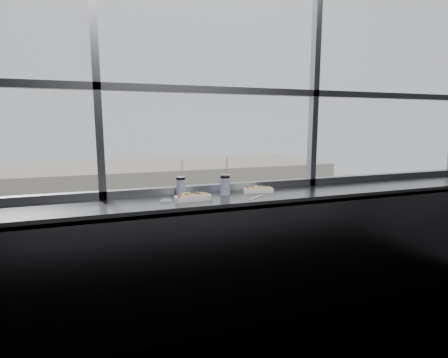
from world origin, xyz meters
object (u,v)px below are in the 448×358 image
object	(u,v)px
tree_center	(130,224)
soda_cup_left	(181,185)
car_near_d	(233,310)
car_far_b	(169,266)
car_near_e	(349,288)
hotdog_tray_left	(193,197)
tree_right	(223,216)
hotdog_tray_right	(259,190)
car_far_c	(247,256)
wrapper	(166,200)
pedestrian_a	(18,262)
car_near_c	(160,322)
loose_straw	(256,197)
tree_left	(17,239)
soda_cup_right	(225,183)
pedestrian_d	(223,243)

from	to	relation	value
tree_center	soda_cup_left	bearing A→B (deg)	-93.22
car_near_d	car_far_b	world-z (taller)	car_far_b
car_near_e	car_far_b	distance (m)	13.96
hotdog_tray_left	car_near_d	xyz separation A→B (m)	(6.76, 16.34, -11.06)
soda_cup_left	car_far_b	xyz separation A→B (m)	(4.28, 24.10, -11.08)
car_near_e	tree_right	world-z (taller)	tree_right
tree_right	car_near_d	bearing A→B (deg)	-106.48
hotdog_tray_right	car_far_c	size ratio (longest dim) A/B	0.05
tree_right	wrapper	bearing A→B (deg)	-110.39
hotdog_tray_left	car_near_e	world-z (taller)	hotdog_tray_left
soda_cup_left	pedestrian_a	bearing A→B (deg)	104.48
car_far_c	tree_right	distance (m)	4.94
car_far_c	pedestrian_a	xyz separation A→B (m)	(-18.68, 4.95, 0.12)
car_near_c	hotdog_tray_left	bearing A→B (deg)	177.18
tree_right	loose_straw	bearing A→B (deg)	-109.02
soda_cup_left	wrapper	world-z (taller)	soda_cup_left
tree_left	soda_cup_right	bearing A→B (deg)	-74.92
car_far_b	tree_left	xyz separation A→B (m)	(-11.50, 4.00, 2.41)
tree_left	tree_right	size ratio (longest dim) A/B	0.92
loose_straw	pedestrian_d	xyz separation A→B (m)	(9.89, 28.73, -11.14)
tree_left	tree_center	xyz separation A→B (m)	(8.81, 0.00, 0.32)
hotdog_tray_right	soda_cup_right	world-z (taller)	soda_cup_right
hotdog_tray_left	tree_right	xyz separation A→B (m)	(10.31, 28.34, -8.31)
loose_straw	car_near_e	bearing A→B (deg)	7.71
pedestrian_a	soda_cup_right	bearing A→B (deg)	-74.88
soda_cup_left	loose_straw	bearing A→B (deg)	-29.80
wrapper	tree_left	xyz separation A→B (m)	(-7.06, 28.31, -8.58)
soda_cup_right	tree_right	distance (m)	31.06
car_far_c	tree_left	xyz separation A→B (m)	(-18.40, 4.00, 2.48)
car_near_d	hotdog_tray_left	bearing A→B (deg)	161.36
car_near_e	pedestrian_a	world-z (taller)	pedestrian_a
tree_center	tree_right	xyz separation A→B (m)	(8.77, 0.00, -0.03)
soda_cup_left	soda_cup_right	xyz separation A→B (m)	(0.37, -0.09, 0.01)
hotdog_tray_right	tree_left	xyz separation A→B (m)	(-7.91, 28.21, -8.60)
hotdog_tray_right	soda_cup_left	xyz separation A→B (m)	(-0.68, 0.12, 0.07)
car_far_c	loose_straw	bearing A→B (deg)	159.76
soda_cup_right	tree_center	xyz separation A→B (m)	(1.21, 28.19, -8.35)
pedestrian_d	car_near_c	bearing A→B (deg)	-33.87
car_near_d	tree_right	distance (m)	12.81
car_near_e	pedestrian_a	size ratio (longest dim) A/B	2.54
tree_center	pedestrian_a	bearing A→B (deg)	174.00
car_far_b	pedestrian_d	distance (m)	7.53
wrapper	car_far_b	distance (m)	27.05
soda_cup_right	tree_left	bearing A→B (deg)	105.08
soda_cup_left	tree_right	size ratio (longest dim) A/B	0.06
car_far_c	car_far_b	size ratio (longest dim) A/B	0.93
pedestrian_d	hotdog_tray_right	bearing A→B (deg)	-18.91
wrapper	pedestrian_d	xyz separation A→B (m)	(10.62, 28.62, -11.15)
hotdog_tray_left	soda_cup_right	distance (m)	0.37
wrapper	car_far_b	size ratio (longest dim) A/B	0.02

